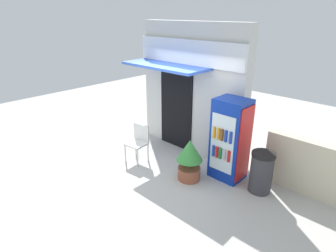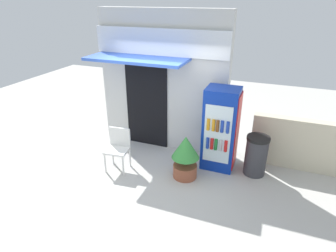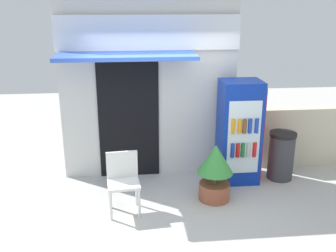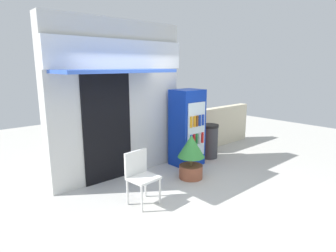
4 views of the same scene
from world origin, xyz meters
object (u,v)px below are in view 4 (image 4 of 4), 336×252
at_px(plastic_chair, 140,173).
at_px(trash_bin, 209,141).
at_px(potted_plant_near_shop, 191,154).
at_px(drink_cooler, 187,128).

relative_size(plastic_chair, trash_bin, 1.06).
bearing_deg(potted_plant_near_shop, drink_cooler, 50.02).
height_order(plastic_chair, potted_plant_near_shop, potted_plant_near_shop).
height_order(drink_cooler, plastic_chair, drink_cooler).
height_order(drink_cooler, potted_plant_near_shop, drink_cooler).
bearing_deg(trash_bin, drink_cooler, 179.03).
bearing_deg(plastic_chair, trash_bin, 16.77).
xyz_separation_m(potted_plant_near_shop, trash_bin, (1.30, 0.63, -0.08)).
bearing_deg(drink_cooler, trash_bin, -0.97).
bearing_deg(potted_plant_near_shop, trash_bin, 25.89).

